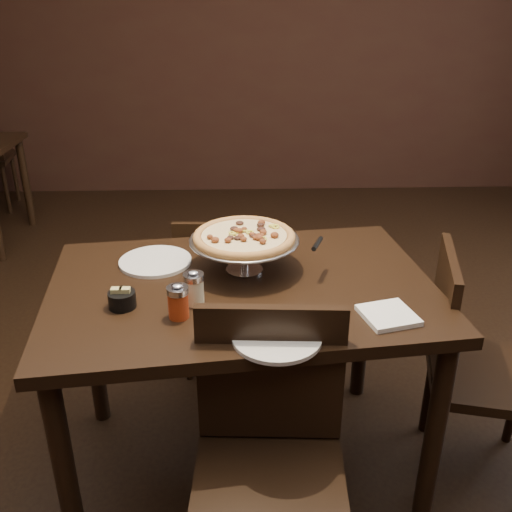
{
  "coord_description": "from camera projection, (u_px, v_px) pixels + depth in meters",
  "views": [
    {
      "loc": [
        0.01,
        -1.72,
        1.73
      ],
      "look_at": [
        0.07,
        0.06,
        0.9
      ],
      "focal_mm": 40.0,
      "sensor_mm": 36.0,
      "label": 1
    }
  ],
  "objects": [
    {
      "name": "room",
      "position": [
        254.0,
        111.0,
        1.72
      ],
      "size": [
        6.04,
        7.04,
        2.84
      ],
      "color": "black",
      "rests_on": "ground"
    },
    {
      "name": "dining_table",
      "position": [
        242.0,
        311.0,
        2.0
      ],
      "size": [
        1.4,
        1.02,
        0.82
      ],
      "rotation": [
        0.0,
        0.0,
        0.12
      ],
      "color": "black",
      "rests_on": "ground"
    },
    {
      "name": "pizza_stand",
      "position": [
        244.0,
        237.0,
        1.99
      ],
      "size": [
        0.39,
        0.39,
        0.16
      ],
      "color": "silver",
      "rests_on": "dining_table"
    },
    {
      "name": "parmesan_shaker",
      "position": [
        194.0,
        288.0,
        1.81
      ],
      "size": [
        0.07,
        0.07,
        0.12
      ],
      "color": "beige",
      "rests_on": "dining_table"
    },
    {
      "name": "pepper_flake_shaker",
      "position": [
        178.0,
        301.0,
        1.73
      ],
      "size": [
        0.07,
        0.07,
        0.12
      ],
      "color": "maroon",
      "rests_on": "dining_table"
    },
    {
      "name": "packet_caddy",
      "position": [
        122.0,
        299.0,
        1.8
      ],
      "size": [
        0.09,
        0.09,
        0.07
      ],
      "rotation": [
        0.0,
        0.0,
        -0.01
      ],
      "color": "black",
      "rests_on": "dining_table"
    },
    {
      "name": "napkin_stack",
      "position": [
        388.0,
        315.0,
        1.75
      ],
      "size": [
        0.19,
        0.19,
        0.02
      ],
      "primitive_type": "cube",
      "rotation": [
        0.0,
        0.0,
        0.26
      ],
      "color": "white",
      "rests_on": "dining_table"
    },
    {
      "name": "plate_left",
      "position": [
        155.0,
        261.0,
        2.1
      ],
      "size": [
        0.27,
        0.27,
        0.01
      ],
      "primitive_type": "cylinder",
      "color": "white",
      "rests_on": "dining_table"
    },
    {
      "name": "plate_near",
      "position": [
        277.0,
        338.0,
        1.64
      ],
      "size": [
        0.26,
        0.26,
        0.01
      ],
      "primitive_type": "cylinder",
      "color": "white",
      "rests_on": "dining_table"
    },
    {
      "name": "serving_spatula",
      "position": [
        317.0,
        244.0,
        1.95
      ],
      "size": [
        0.13,
        0.13,
        0.02
      ],
      "rotation": [
        0.0,
        0.0,
        -0.36
      ],
      "color": "silver",
      "rests_on": "pizza_stand"
    },
    {
      "name": "chair_far",
      "position": [
        220.0,
        288.0,
        2.69
      ],
      "size": [
        0.4,
        0.4,
        0.83
      ],
      "rotation": [
        0.0,
        0.0,
        3.11
      ],
      "color": "black",
      "rests_on": "ground"
    },
    {
      "name": "chair_near",
      "position": [
        270.0,
        455.0,
        1.65
      ],
      "size": [
        0.46,
        0.46,
        0.93
      ],
      "rotation": [
        0.0,
        0.0,
        -0.06
      ],
      "color": "black",
      "rests_on": "ground"
    },
    {
      "name": "chair_side",
      "position": [
        470.0,
        360.0,
        2.1
      ],
      "size": [
        0.51,
        0.51,
        0.91
      ],
      "rotation": [
        0.0,
        0.0,
        1.34
      ],
      "color": "black",
      "rests_on": "ground"
    }
  ]
}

